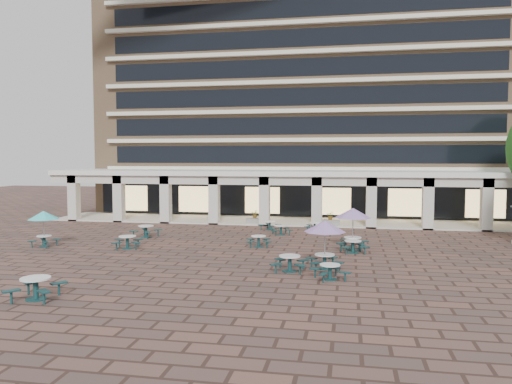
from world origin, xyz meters
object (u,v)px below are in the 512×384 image
at_px(planter_left, 255,219).
at_px(planter_right, 331,220).
at_px(picnic_table_3, 330,270).
at_px(picnic_table_1, 290,262).
at_px(picnic_table_0, 36,286).

xyz_separation_m(planter_left, planter_right, (6.17, 0.00, 0.02)).
xyz_separation_m(picnic_table_3, planter_left, (-6.78, 17.74, 0.04)).
bearing_deg(picnic_table_3, planter_left, 86.05).
bearing_deg(planter_right, planter_left, -180.00).
bearing_deg(picnic_table_1, picnic_table_3, -30.31).
xyz_separation_m(picnic_table_1, planter_left, (-4.80, 16.48, -0.02)).
relative_size(picnic_table_1, planter_left, 1.21).
distance_m(picnic_table_0, planter_right, 25.32).
distance_m(planter_left, planter_right, 6.17).
relative_size(picnic_table_0, picnic_table_1, 1.16).
xyz_separation_m(picnic_table_0, planter_left, (4.36, 23.03, -0.06)).
height_order(picnic_table_1, planter_left, planter_left).
bearing_deg(planter_left, picnic_table_0, -100.72).
distance_m(picnic_table_0, picnic_table_1, 11.26).
relative_size(picnic_table_0, picnic_table_3, 1.09).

